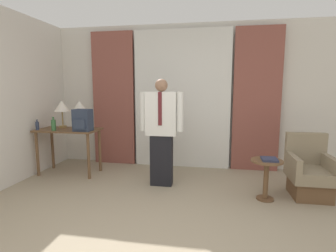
# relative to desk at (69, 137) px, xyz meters

# --- Properties ---
(wall_back) EXTENTS (10.00, 0.06, 2.70)m
(wall_back) POSITION_rel_desk_xyz_m (1.90, 0.91, 0.69)
(wall_back) COLOR silver
(wall_back) RESTS_ON ground_plane
(curtain_sheer_center) EXTENTS (1.80, 0.06, 2.58)m
(curtain_sheer_center) POSITION_rel_desk_xyz_m (1.90, 0.78, 0.63)
(curtain_sheer_center) COLOR white
(curtain_sheer_center) RESTS_ON ground_plane
(curtain_drape_left) EXTENTS (0.83, 0.06, 2.58)m
(curtain_drape_left) POSITION_rel_desk_xyz_m (0.55, 0.78, 0.63)
(curtain_drape_left) COLOR brown
(curtain_drape_left) RESTS_ON ground_plane
(curtain_drape_right) EXTENTS (0.83, 0.06, 2.58)m
(curtain_drape_right) POSITION_rel_desk_xyz_m (3.26, 0.78, 0.63)
(curtain_drape_right) COLOR brown
(curtain_drape_right) RESTS_ON ground_plane
(desk) EXTENTS (1.07, 0.56, 0.80)m
(desk) POSITION_rel_desk_xyz_m (0.00, 0.00, 0.00)
(desk) COLOR brown
(desk) RESTS_ON ground_plane
(table_lamp_left) EXTENTS (0.28, 0.28, 0.49)m
(table_lamp_left) POSITION_rel_desk_xyz_m (-0.17, 0.12, 0.51)
(table_lamp_left) COLOR #9E7F47
(table_lamp_left) RESTS_ON desk
(table_lamp_right) EXTENTS (0.28, 0.28, 0.49)m
(table_lamp_right) POSITION_rel_desk_xyz_m (0.17, 0.12, 0.51)
(table_lamp_right) COLOR #9E7F47
(table_lamp_right) RESTS_ON desk
(bottle_near_edge) EXTENTS (0.07, 0.07, 0.23)m
(bottle_near_edge) POSITION_rel_desk_xyz_m (-0.14, -0.19, 0.23)
(bottle_near_edge) COLOR #336638
(bottle_near_edge) RESTS_ON desk
(bottle_by_lamp) EXTENTS (0.06, 0.06, 0.18)m
(bottle_by_lamp) POSITION_rel_desk_xyz_m (-0.47, -0.18, 0.21)
(bottle_by_lamp) COLOR #2D3851
(bottle_by_lamp) RESTS_ON desk
(backpack) EXTENTS (0.28, 0.23, 0.36)m
(backpack) POSITION_rel_desk_xyz_m (0.36, -0.15, 0.32)
(backpack) COLOR #2D384C
(backpack) RESTS_ON desk
(person) EXTENTS (0.67, 0.22, 1.64)m
(person) POSITION_rel_desk_xyz_m (1.72, -0.27, 0.22)
(person) COLOR black
(person) RESTS_ON ground_plane
(armchair) EXTENTS (0.55, 0.61, 0.87)m
(armchair) POSITION_rel_desk_xyz_m (3.84, -0.33, -0.34)
(armchair) COLOR brown
(armchair) RESTS_ON ground_plane
(side_table) EXTENTS (0.42, 0.42, 0.55)m
(side_table) POSITION_rel_desk_xyz_m (3.22, -0.57, -0.29)
(side_table) COLOR brown
(side_table) RESTS_ON ground_plane
(book) EXTENTS (0.20, 0.22, 0.03)m
(book) POSITION_rel_desk_xyz_m (3.25, -0.59, -0.09)
(book) COLOR #2D334C
(book) RESTS_ON side_table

